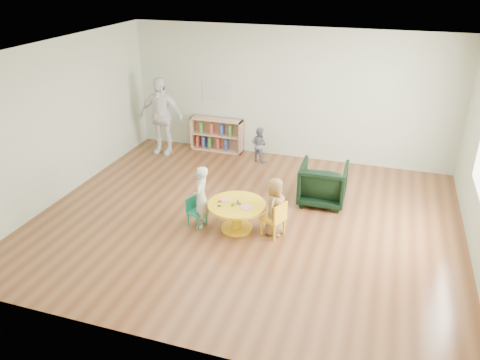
{
  "coord_description": "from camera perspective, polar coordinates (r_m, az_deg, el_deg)",
  "views": [
    {
      "loc": [
        2.02,
        -6.6,
        4.02
      ],
      "look_at": [
        -0.02,
        -0.3,
        0.87
      ],
      "focal_mm": 35.0,
      "sensor_mm": 36.0,
      "label": 1
    }
  ],
  "objects": [
    {
      "name": "adult_caretaker",
      "position": [
        10.57,
        -9.63,
        7.69
      ],
      "size": [
        1.03,
        0.46,
        1.73
      ],
      "primitive_type": "imported",
      "rotation": [
        0.0,
        0.0,
        0.04
      ],
      "color": "white",
      "rests_on": "ground"
    },
    {
      "name": "bookshelf",
      "position": [
        10.77,
        -2.86,
        5.56
      ],
      "size": [
        1.2,
        0.3,
        0.75
      ],
      "color": "tan",
      "rests_on": "ground"
    },
    {
      "name": "kid_chair_left",
      "position": [
        7.74,
        -5.46,
        -3.7
      ],
      "size": [
        0.34,
        0.34,
        0.51
      ],
      "rotation": [
        0.0,
        0.0,
        -1.89
      ],
      "color": "#198C68",
      "rests_on": "ground"
    },
    {
      "name": "activity_table",
      "position": [
        7.55,
        -0.4,
        -3.88
      ],
      "size": [
        0.94,
        0.94,
        0.51
      ],
      "rotation": [
        0.0,
        0.0,
        0.23
      ],
      "color": "yellow",
      "rests_on": "ground"
    },
    {
      "name": "child_right",
      "position": [
        7.4,
        4.27,
        -3.25
      ],
      "size": [
        0.34,
        0.49,
        0.97
      ],
      "primitive_type": "imported",
      "rotation": [
        0.0,
        0.0,
        1.51
      ],
      "color": "yellow",
      "rests_on": "ground"
    },
    {
      "name": "kid_chair_right",
      "position": [
        7.41,
        4.34,
        -4.64
      ],
      "size": [
        0.42,
        0.42,
        0.59
      ],
      "rotation": [
        0.0,
        0.0,
        1.15
      ],
      "color": "yellow",
      "rests_on": "ground"
    },
    {
      "name": "toddler",
      "position": [
        10.12,
        2.34,
        4.36
      ],
      "size": [
        0.45,
        0.4,
        0.77
      ],
      "primitive_type": "imported",
      "rotation": [
        0.0,
        0.0,
        2.82
      ],
      "color": "#171637",
      "rests_on": "ground"
    },
    {
      "name": "alphabet_poster",
      "position": [
        10.59,
        -2.67,
        10.79
      ],
      "size": [
        0.74,
        0.01,
        0.54
      ],
      "color": "white",
      "rests_on": "ground"
    },
    {
      "name": "child_left",
      "position": [
        7.58,
        -4.78,
        -2.11
      ],
      "size": [
        0.3,
        0.42,
        1.06
      ],
      "primitive_type": "imported",
      "rotation": [
        0.0,
        0.0,
        -1.43
      ],
      "color": "silver",
      "rests_on": "ground"
    },
    {
      "name": "room",
      "position": [
        7.22,
        1.02,
        8.27
      ],
      "size": [
        7.1,
        7.0,
        2.8
      ],
      "color": "brown",
      "rests_on": "ground"
    },
    {
      "name": "armchair",
      "position": [
        8.49,
        10.07,
        -0.41
      ],
      "size": [
        0.82,
        0.85,
        0.75
      ],
      "primitive_type": "imported",
      "rotation": [
        0.0,
        0.0,
        3.17
      ],
      "color": "black",
      "rests_on": "ground"
    }
  ]
}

